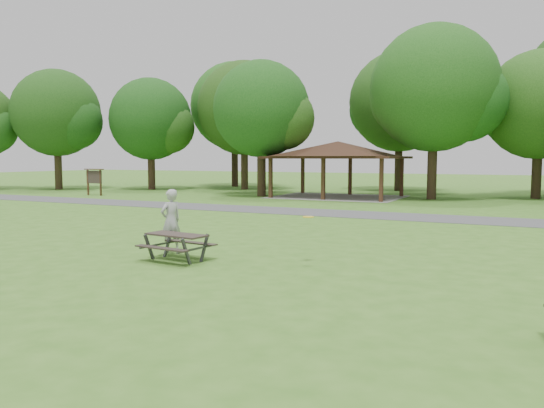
# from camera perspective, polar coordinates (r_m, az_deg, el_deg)

# --- Properties ---
(ground) EXTENTS (160.00, 160.00, 0.00)m
(ground) POSITION_cam_1_polar(r_m,az_deg,el_deg) (12.96, -12.00, -6.95)
(ground) COLOR #3E7421
(ground) RESTS_ON ground
(asphalt_path) EXTENTS (120.00, 3.20, 0.02)m
(asphalt_path) POSITION_cam_1_polar(r_m,az_deg,el_deg) (25.33, 8.07, -1.05)
(asphalt_path) COLOR #4B4B4D
(asphalt_path) RESTS_ON ground
(pavilion) EXTENTS (8.60, 7.01, 3.76)m
(pavilion) POSITION_cam_1_polar(r_m,az_deg,el_deg) (35.95, 7.10, 5.60)
(pavilion) COLOR #352213
(pavilion) RESTS_ON ground
(notice_board) EXTENTS (1.60, 0.30, 1.88)m
(notice_board) POSITION_cam_1_polar(r_m,az_deg,el_deg) (39.50, -18.59, 2.78)
(notice_board) COLOR #3D2316
(notice_board) RESTS_ON ground
(tree_row_a) EXTENTS (7.56, 7.20, 9.97)m
(tree_row_a) POSITION_cam_1_polar(r_m,az_deg,el_deg) (48.12, -22.08, 8.80)
(tree_row_a) COLOR black
(tree_row_a) RESTS_ON ground
(tree_row_b) EXTENTS (7.14, 6.80, 9.28)m
(tree_row_b) POSITION_cam_1_polar(r_m,az_deg,el_deg) (45.78, -12.83, 8.64)
(tree_row_b) COLOR #331F16
(tree_row_b) RESTS_ON ground
(tree_row_c) EXTENTS (8.19, 7.80, 10.67)m
(tree_row_c) POSITION_cam_1_polar(r_m,az_deg,el_deg) (44.80, -2.87, 9.96)
(tree_row_c) COLOR #312115
(tree_row_c) RESTS_ON ground
(tree_row_d) EXTENTS (6.93, 6.60, 9.27)m
(tree_row_d) POSITION_cam_1_polar(r_m,az_deg,el_deg) (36.68, -1.02, 9.86)
(tree_row_d) COLOR black
(tree_row_d) RESTS_ON ground
(tree_row_e) EXTENTS (8.40, 8.00, 11.02)m
(tree_row_e) POSITION_cam_1_polar(r_m,az_deg,el_deg) (35.66, 17.20, 11.42)
(tree_row_e) COLOR black
(tree_row_e) RESTS_ON ground
(tree_row_f) EXTENTS (7.35, 7.00, 9.55)m
(tree_row_f) POSITION_cam_1_polar(r_m,az_deg,el_deg) (38.57, 26.95, 9.19)
(tree_row_f) COLOR black
(tree_row_f) RESTS_ON ground
(tree_deep_a) EXTENTS (8.40, 8.00, 11.38)m
(tree_deep_a) POSITION_cam_1_polar(r_m,az_deg,el_deg) (49.36, -3.94, 10.18)
(tree_deep_a) COLOR black
(tree_deep_a) RESTS_ON ground
(tree_deep_b) EXTENTS (8.40, 8.00, 11.13)m
(tree_deep_b) POSITION_cam_1_polar(r_m,az_deg,el_deg) (44.25, 13.71, 10.34)
(tree_deep_b) COLOR black
(tree_deep_b) RESTS_ON ground
(picnic_table_middle) EXTENTS (1.80, 1.50, 0.72)m
(picnic_table_middle) POSITION_cam_1_polar(r_m,az_deg,el_deg) (13.94, -10.23, -3.86)
(picnic_table_middle) COLOR #302622
(picnic_table_middle) RESTS_ON ground
(frisbee_in_flight) EXTENTS (0.37, 0.37, 0.02)m
(frisbee_in_flight) POSITION_cam_1_polar(r_m,az_deg,el_deg) (13.28, 3.93, -1.39)
(frisbee_in_flight) COLOR yellow
(frisbee_in_flight) RESTS_ON ground
(frisbee_thrower) EXTENTS (0.60, 0.75, 1.78)m
(frisbee_thrower) POSITION_cam_1_polar(r_m,az_deg,el_deg) (15.17, -10.83, -1.78)
(frisbee_thrower) COLOR #AAAAAD
(frisbee_thrower) RESTS_ON ground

